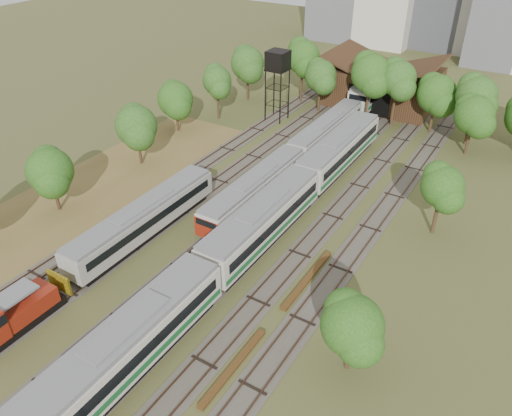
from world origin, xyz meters
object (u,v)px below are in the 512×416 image
Objects in this scene: shunter_locomotive at (6,318)px; water_tower at (278,62)px; railcar_red_set at (295,157)px; railcar_green_set at (262,222)px.

water_tower reaches higher than shunter_locomotive.
water_tower is at bearing 127.17° from railcar_red_set.
railcar_green_set is at bearing -62.95° from water_tower.
railcar_green_set reaches higher than railcar_red_set.
railcar_red_set is at bearing -52.83° from water_tower.
shunter_locomotive is 47.00m from water_tower.
railcar_green_set is (4.00, -13.94, 0.38)m from railcar_red_set.
railcar_red_set is 3.52× the size of water_tower.
railcar_green_set is 22.23m from shunter_locomotive.
water_tower is at bearing 117.05° from railcar_green_set.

